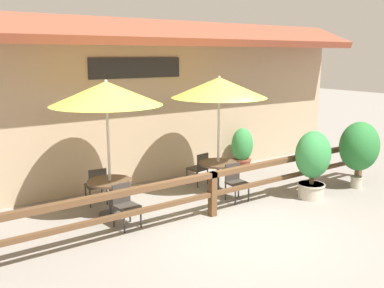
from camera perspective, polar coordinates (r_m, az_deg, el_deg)
name	(u,v)px	position (r m, az deg, el deg)	size (l,w,h in m)	color
ground_plane	(246,232)	(8.40, 7.23, -11.59)	(60.00, 60.00, 0.00)	gray
building_facade	(140,101)	(11.13, -6.90, 5.78)	(14.28, 1.49, 4.23)	tan
patio_railing	(213,184)	(8.91, 2.78, -5.35)	(10.40, 0.14, 0.95)	brown
patio_umbrella_near	(106,94)	(8.77, -11.36, 6.62)	(2.27, 2.27, 2.84)	#B7B2A8
dining_table_near	(110,187)	(9.15, -10.86, -5.70)	(0.94, 0.94, 0.75)	#4C3826
chair_near_streetside	(125,203)	(8.53, -8.93, -7.81)	(0.46, 0.46, 0.86)	#332D28
chair_near_wallside	(97,184)	(9.85, -12.62, -5.26)	(0.47, 0.47, 0.86)	#332D28
patio_umbrella_middle	(219,88)	(10.15, 3.64, 7.51)	(2.27, 2.27, 2.84)	#B7B2A8
dining_table_middle	(218,168)	(10.48, 3.50, -3.24)	(0.94, 0.94, 0.75)	#4C3826
chair_middle_streetside	(235,180)	(9.95, 5.82, -4.84)	(0.45, 0.45, 0.86)	#332D28
chair_middle_wallside	(199,167)	(11.03, 0.95, -3.12)	(0.49, 0.49, 0.86)	#332D28
potted_plant_broad_leaf	(359,147)	(11.47, 21.41, -0.39)	(1.04, 0.94, 1.70)	#B7AD99
potted_plant_small_flowering	(313,160)	(10.33, 15.80, -2.11)	(0.86, 0.78, 1.61)	#B7AD99
potted_plant_tall_tropical	(242,148)	(12.68, 6.70, -0.58)	(0.66, 0.59, 1.22)	brown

